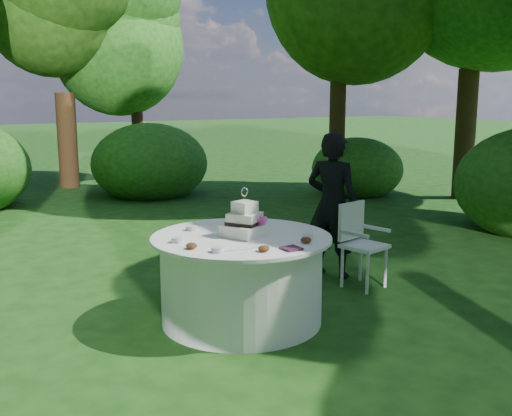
{
  "coord_description": "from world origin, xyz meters",
  "views": [
    {
      "loc": [
        -2.6,
        -4.3,
        1.96
      ],
      "look_at": [
        0.15,
        0.0,
        1.0
      ],
      "focal_mm": 42.0,
      "sensor_mm": 36.0,
      "label": 1
    }
  ],
  "objects_px": {
    "table": "(242,278)",
    "chair": "(359,238)",
    "napkins": "(291,248)",
    "guest": "(332,205)",
    "cake": "(245,223)"
  },
  "relations": [
    {
      "from": "napkins",
      "to": "guest",
      "type": "bearing_deg",
      "value": 40.59
    },
    {
      "from": "napkins",
      "to": "cake",
      "type": "distance_m",
      "value": 0.6
    },
    {
      "from": "napkins",
      "to": "cake",
      "type": "bearing_deg",
      "value": 95.94
    },
    {
      "from": "guest",
      "to": "table",
      "type": "height_order",
      "value": "guest"
    },
    {
      "from": "guest",
      "to": "napkins",
      "type": "bearing_deg",
      "value": 102.29
    },
    {
      "from": "napkins",
      "to": "guest",
      "type": "height_order",
      "value": "guest"
    },
    {
      "from": "cake",
      "to": "chair",
      "type": "distance_m",
      "value": 1.57
    },
    {
      "from": "guest",
      "to": "table",
      "type": "relative_size",
      "value": 1.02
    },
    {
      "from": "guest",
      "to": "cake",
      "type": "distance_m",
      "value": 1.64
    },
    {
      "from": "cake",
      "to": "guest",
      "type": "bearing_deg",
      "value": 23.19
    },
    {
      "from": "napkins",
      "to": "table",
      "type": "height_order",
      "value": "napkins"
    },
    {
      "from": "table",
      "to": "chair",
      "type": "height_order",
      "value": "chair"
    },
    {
      "from": "cake",
      "to": "table",
      "type": "bearing_deg",
      "value": 145.09
    },
    {
      "from": "napkins",
      "to": "chair",
      "type": "relative_size",
      "value": 0.16
    },
    {
      "from": "napkins",
      "to": "guest",
      "type": "distance_m",
      "value": 1.9
    }
  ]
}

